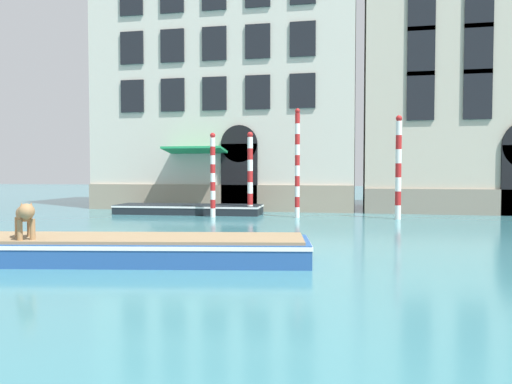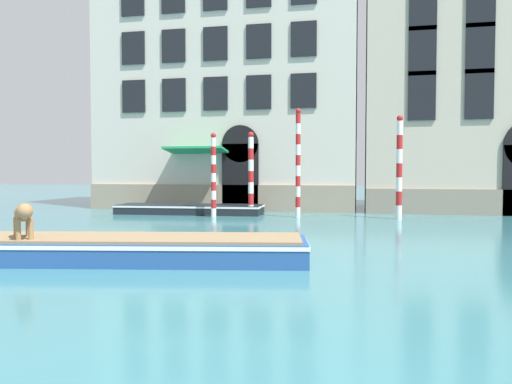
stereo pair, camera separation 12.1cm
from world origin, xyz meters
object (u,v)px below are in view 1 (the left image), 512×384
(dog_on_deck, at_px, (25,214))
(mooring_pole_1, at_px, (250,174))
(mooring_pole_3, at_px, (213,175))
(boat_moored_near_palazzo, at_px, (189,209))
(mooring_pole_0, at_px, (297,163))
(mooring_pole_2, at_px, (398,167))
(boat_foreground, at_px, (109,248))

(dog_on_deck, bearing_deg, mooring_pole_1, 128.45)
(mooring_pole_3, bearing_deg, dog_on_deck, -94.12)
(boat_moored_near_palazzo, bearing_deg, mooring_pole_1, -11.96)
(mooring_pole_0, height_order, mooring_pole_2, mooring_pole_0)
(boat_foreground, distance_m, dog_on_deck, 1.78)
(mooring_pole_0, relative_size, mooring_pole_1, 1.25)
(mooring_pole_3, bearing_deg, mooring_pole_1, 31.81)
(dog_on_deck, xyz_separation_m, mooring_pole_2, (8.16, 11.34, 1.03))
(boat_moored_near_palazzo, height_order, mooring_pole_1, mooring_pole_1)
(boat_foreground, bearing_deg, mooring_pole_2, 48.12)
(boat_foreground, xyz_separation_m, dog_on_deck, (-1.47, -0.67, 0.74))
(mooring_pole_2, bearing_deg, mooring_pole_0, -178.91)
(boat_foreground, bearing_deg, mooring_pole_0, 65.79)
(boat_foreground, relative_size, mooring_pole_3, 2.48)
(dog_on_deck, bearing_deg, boat_foreground, 73.55)
(boat_moored_near_palazzo, height_order, mooring_pole_3, mooring_pole_3)
(mooring_pole_1, distance_m, mooring_pole_2, 6.01)
(boat_moored_near_palazzo, xyz_separation_m, mooring_pole_0, (4.91, -0.82, 2.01))
(boat_foreground, height_order, mooring_pole_2, mooring_pole_2)
(mooring_pole_1, relative_size, mooring_pole_2, 0.87)
(mooring_pole_0, xyz_separation_m, mooring_pole_2, (3.96, 0.08, -0.18))
(dog_on_deck, xyz_separation_m, mooring_pole_0, (4.19, 11.27, 1.21))
(dog_on_deck, relative_size, mooring_pole_1, 0.26)
(mooring_pole_0, distance_m, mooring_pole_3, 3.49)
(mooring_pole_1, distance_m, mooring_pole_3, 1.63)
(boat_foreground, relative_size, dog_on_deck, 9.31)
(mooring_pole_0, xyz_separation_m, mooring_pole_3, (-3.42, -0.50, -0.48))
(boat_foreground, xyz_separation_m, mooring_pole_0, (2.72, 10.60, 1.95))
(mooring_pole_1, bearing_deg, boat_moored_near_palazzo, 170.77)
(mooring_pole_1, xyz_separation_m, mooring_pole_2, (6.00, -0.28, 0.26))
(mooring_pole_0, bearing_deg, mooring_pole_3, -171.60)
(dog_on_deck, relative_size, mooring_pole_2, 0.23)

